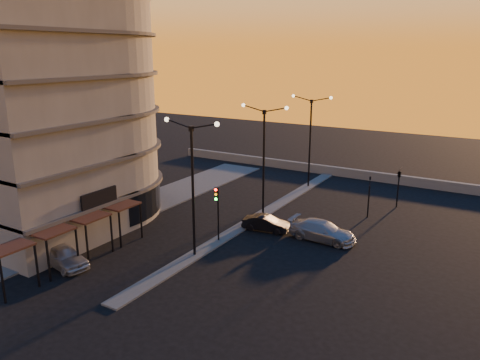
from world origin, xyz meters
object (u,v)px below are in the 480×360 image
at_px(traffic_light_main, 217,205).
at_px(car_wagon, 322,231).
at_px(car_hatchback, 63,256).
at_px(streetlamp_mid, 264,152).
at_px(car_sedan, 266,223).

xyz_separation_m(traffic_light_main, car_wagon, (6.51, 4.37, -2.15)).
xyz_separation_m(traffic_light_main, car_hatchback, (-6.50, -8.60, -2.15)).
distance_m(streetlamp_mid, car_hatchback, 17.69).
xyz_separation_m(streetlamp_mid, car_sedan, (2.01, -3.25, -4.98)).
distance_m(car_hatchback, car_wagon, 18.37).
bearing_deg(traffic_light_main, streetlamp_mid, 90.00).
relative_size(streetlamp_mid, car_hatchback, 2.20).
relative_size(streetlamp_mid, car_sedan, 2.56).
relative_size(streetlamp_mid, traffic_light_main, 2.24).
bearing_deg(car_sedan, traffic_light_main, 143.79).
bearing_deg(streetlamp_mid, car_wagon, -22.97).
bearing_deg(car_wagon, car_hatchback, 136.72).
height_order(car_sedan, car_wagon, car_wagon).
relative_size(traffic_light_main, car_sedan, 1.14).
height_order(car_hatchback, car_wagon, same).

